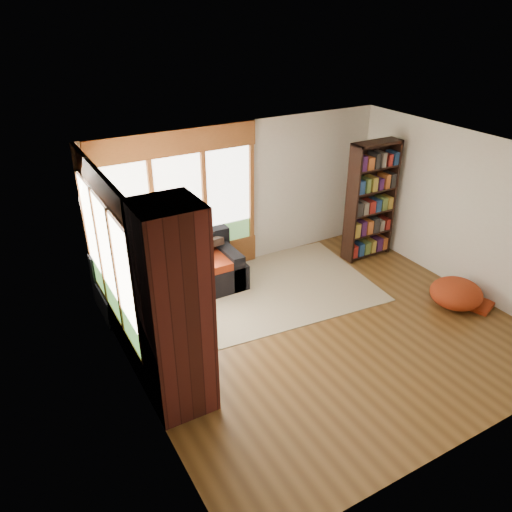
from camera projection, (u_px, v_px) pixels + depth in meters
name	position (u px, v px, depth m)	size (l,w,h in m)	color
floor	(324.00, 329.00, 7.44)	(5.50, 5.50, 0.00)	#4D3215
ceiling	(337.00, 159.00, 6.24)	(5.50, 5.50, 0.00)	white
wall_back	(243.00, 196.00, 8.77)	(5.50, 0.04, 2.60)	silver
wall_front	(484.00, 351.00, 4.92)	(5.50, 0.04, 2.60)	silver
wall_left	(134.00, 306.00, 5.64)	(0.04, 5.00, 2.60)	silver
wall_right	(466.00, 213.00, 8.05)	(0.04, 5.00, 2.60)	silver
windows_back	(180.00, 206.00, 8.20)	(2.82, 0.10, 1.90)	brown
windows_left	(108.00, 259.00, 6.55)	(0.10, 2.62, 1.90)	brown
roller_blind	(91.00, 209.00, 7.02)	(0.03, 0.72, 0.90)	#6F925D
brick_chimney	(175.00, 313.00, 5.52)	(0.70, 0.70, 2.60)	#471914
sectional_sofa	(158.00, 294.00, 7.76)	(2.20, 2.20, 0.80)	black
area_rug	(277.00, 287.00, 8.52)	(3.12, 2.39, 0.01)	beige
bookshelf	(371.00, 201.00, 9.08)	(0.94, 0.31, 2.20)	black
pouf	(456.00, 293.00, 7.92)	(0.81, 0.81, 0.44)	#9A2F11
dog_tan	(162.00, 266.00, 7.59)	(0.89, 0.93, 0.46)	brown
dog_brindle	(148.00, 296.00, 6.87)	(0.75, 0.84, 0.41)	black
throw_pillows	(154.00, 262.00, 7.66)	(1.98, 1.68, 0.45)	black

